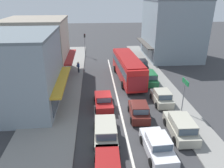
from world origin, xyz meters
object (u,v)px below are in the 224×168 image
at_px(hatchback_queue_gap_filler, 139,111).
at_px(parked_hatchback_kerb_second, 162,97).
at_px(wagon_behind_bus_near, 106,131).
at_px(parked_wagon_kerb_third, 148,78).
at_px(parked_wagon_kerb_front, 181,126).
at_px(city_bus, 128,66).
at_px(directional_road_sign, 185,88).
at_px(sedan_queue_far_back, 158,146).
at_px(sedan_adjacent_lane_lead, 103,101).
at_px(hatchback_behind_bus_mid, 108,166).
at_px(pedestrian_with_handbag_near, 78,66).
at_px(traffic_light_downstreet, 85,41).
at_px(parked_hatchback_kerb_rear, 141,65).

height_order(hatchback_queue_gap_filler, parked_hatchback_kerb_second, same).
distance_m(wagon_behind_bus_near, parked_wagon_kerb_third, 13.21).
bearing_deg(parked_wagon_kerb_front, city_bus, 101.14).
bearing_deg(directional_road_sign, parked_wagon_kerb_front, -113.03).
xyz_separation_m(city_bus, sedan_queue_far_back, (-0.04, -15.08, -1.22)).
height_order(sedan_adjacent_lane_lead, sedan_queue_far_back, same).
xyz_separation_m(sedan_adjacent_lane_lead, parked_wagon_kerb_front, (6.22, -5.44, 0.08)).
bearing_deg(wagon_behind_bus_near, hatchback_behind_bus_mid, -91.28).
relative_size(wagon_behind_bus_near, parked_hatchback_kerb_second, 1.22).
xyz_separation_m(hatchback_queue_gap_filler, pedestrian_with_handbag_near, (-6.44, 13.06, 0.36)).
height_order(city_bus, directional_road_sign, directional_road_sign).
height_order(wagon_behind_bus_near, sedan_queue_far_back, wagon_behind_bus_near).
bearing_deg(directional_road_sign, sedan_queue_far_back, -125.69).
height_order(hatchback_behind_bus_mid, traffic_light_downstreet, traffic_light_downstreet).
bearing_deg(hatchback_behind_bus_mid, sedan_queue_far_back, 24.72).
bearing_deg(parked_wagon_kerb_front, directional_road_sign, 66.97).
xyz_separation_m(parked_hatchback_kerb_second, parked_wagon_kerb_third, (-0.05, 5.86, 0.04)).
distance_m(sedan_adjacent_lane_lead, directional_road_sign, 8.20).
distance_m(parked_hatchback_kerb_second, traffic_light_downstreet, 21.91).
relative_size(sedan_queue_far_back, parked_hatchback_kerb_second, 1.15).
distance_m(parked_wagon_kerb_front, directional_road_sign, 4.26).
bearing_deg(parked_wagon_kerb_front, parked_wagon_kerb_third, 90.02).
distance_m(city_bus, sedan_queue_far_back, 15.13).
bearing_deg(sedan_queue_far_back, pedestrian_with_handbag_near, 110.60).
xyz_separation_m(hatchback_queue_gap_filler, hatchback_behind_bus_mid, (-3.41, -6.86, 0.00)).
xyz_separation_m(city_bus, pedestrian_with_handbag_near, (-6.88, 3.10, -0.81)).
height_order(city_bus, parked_hatchback_kerb_rear, city_bus).
relative_size(parked_hatchback_kerb_rear, pedestrian_with_handbag_near, 2.29).
distance_m(sedan_adjacent_lane_lead, parked_wagon_kerb_front, 8.26).
distance_m(parked_wagon_kerb_front, parked_wagon_kerb_third, 11.48).
relative_size(hatchback_behind_bus_mid, traffic_light_downstreet, 0.89).
bearing_deg(pedestrian_with_handbag_near, hatchback_behind_bus_mid, -81.35).
relative_size(city_bus, parked_hatchback_kerb_rear, 2.94).
distance_m(wagon_behind_bus_near, parked_hatchback_kerb_second, 8.56).
height_order(sedan_queue_far_back, directional_road_sign, directional_road_sign).
bearing_deg(parked_hatchback_kerb_second, parked_wagon_kerb_front, -90.46).
height_order(hatchback_behind_bus_mid, parked_wagon_kerb_third, parked_wagon_kerb_third).
xyz_separation_m(sedan_adjacent_lane_lead, parked_wagon_kerb_third, (6.21, 6.04, 0.08)).
height_order(sedan_queue_far_back, parked_wagon_kerb_front, parked_wagon_kerb_front).
xyz_separation_m(parked_hatchback_kerb_rear, directional_road_sign, (1.26, -13.63, 1.97)).
relative_size(sedan_adjacent_lane_lead, sedan_queue_far_back, 0.99).
relative_size(city_bus, pedestrian_with_handbag_near, 6.74).
height_order(parked_wagon_kerb_front, parked_hatchback_kerb_second, parked_wagon_kerb_front).
xyz_separation_m(parked_wagon_kerb_front, parked_wagon_kerb_third, (-0.00, 11.48, 0.00)).
xyz_separation_m(sedan_adjacent_lane_lead, parked_hatchback_kerb_rear, (6.44, 11.68, 0.05)).
xyz_separation_m(sedan_queue_far_back, parked_hatchback_kerb_rear, (2.81, 19.30, 0.05)).
distance_m(hatchback_queue_gap_filler, wagon_behind_bus_near, 4.53).
distance_m(hatchback_queue_gap_filler, parked_wagon_kerb_front, 4.19).
xyz_separation_m(hatchback_queue_gap_filler, directional_road_sign, (4.46, 0.55, 1.97)).
distance_m(city_bus, parked_wagon_kerb_front, 13.20).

